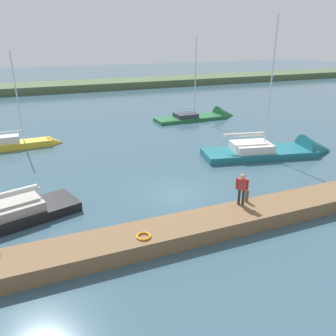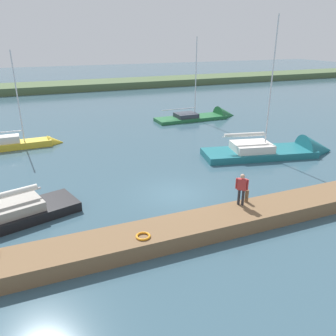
{
  "view_description": "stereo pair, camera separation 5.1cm",
  "coord_description": "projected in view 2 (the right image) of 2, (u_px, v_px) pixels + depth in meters",
  "views": [
    {
      "loc": [
        7.48,
        17.07,
        8.96
      ],
      "look_at": [
        -0.26,
        -1.74,
        1.03
      ],
      "focal_mm": 36.34,
      "sensor_mm": 36.0,
      "label": 1
    },
    {
      "loc": [
        7.43,
        17.09,
        8.96
      ],
      "look_at": [
        -0.26,
        -1.74,
        1.03
      ],
      "focal_mm": 36.34,
      "sensor_mm": 36.0,
      "label": 2
    }
  ],
  "objects": [
    {
      "name": "sailboat_far_left",
      "position": [
        285.0,
        152.0,
        27.42
      ],
      "size": [
        11.19,
        4.99,
        11.72
      ],
      "rotation": [
        0.0,
        0.0,
        2.94
      ],
      "color": "#1E6B75",
      "rests_on": "ground_plane"
    },
    {
      "name": "far_shoreline",
      "position": [
        72.0,
        89.0,
        60.89
      ],
      "size": [
        180.0,
        8.0,
        2.4
      ],
      "primitive_type": "cube",
      "color": "#4C603D",
      "rests_on": "ground_plane"
    },
    {
      "name": "mooring_post_far",
      "position": [
        247.0,
        196.0,
        17.85
      ],
      "size": [
        0.19,
        0.19,
        0.69
      ],
      "primitive_type": "cylinder",
      "color": "brown",
      "rests_on": "dock_pier"
    },
    {
      "name": "sailboat_outer_mooring",
      "position": [
        207.0,
        118.0,
        39.56
      ],
      "size": [
        9.97,
        2.67,
        10.14
      ],
      "rotation": [
        0.0,
        0.0,
        3.16
      ],
      "color": "#236638",
      "rests_on": "ground_plane"
    },
    {
      "name": "life_ring_buoy",
      "position": [
        143.0,
        236.0,
        14.8
      ],
      "size": [
        0.66,
        0.66,
        0.1
      ],
      "primitive_type": "torus",
      "color": "orange",
      "rests_on": "dock_pier"
    },
    {
      "name": "ground_plane",
      "position": [
        175.0,
        194.0,
        20.61
      ],
      "size": [
        200.0,
        200.0,
        0.0
      ],
      "primitive_type": "plane",
      "color": "#385666"
    },
    {
      "name": "person_on_dock",
      "position": [
        242.0,
        187.0,
        17.31
      ],
      "size": [
        0.51,
        0.47,
        1.72
      ],
      "rotation": [
        0.0,
        0.0,
        3.98
      ],
      "color": "#28282D",
      "rests_on": "dock_pier"
    },
    {
      "name": "dock_pier",
      "position": [
        211.0,
        224.0,
        16.6
      ],
      "size": [
        24.89,
        2.11,
        0.76
      ],
      "primitive_type": "cube",
      "color": "brown",
      "rests_on": "ground_plane"
    },
    {
      "name": "sailboat_behind_pier",
      "position": [
        25.0,
        145.0,
        29.26
      ],
      "size": [
        6.6,
        1.61,
        8.63
      ],
      "rotation": [
        0.0,
        0.0,
        3.16
      ],
      "color": "gold",
      "rests_on": "ground_plane"
    }
  ]
}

